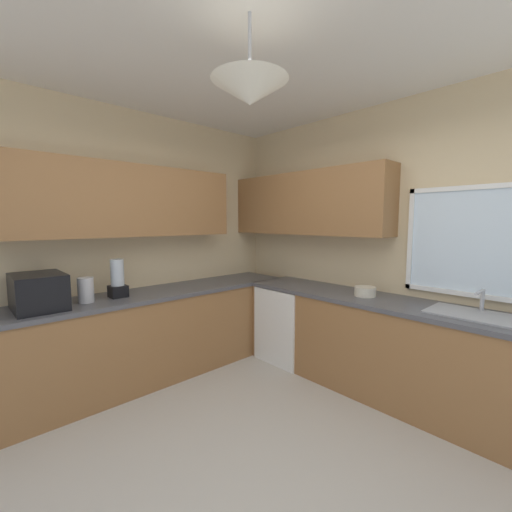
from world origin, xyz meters
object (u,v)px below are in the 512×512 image
(dishwasher, at_px, (291,323))
(microwave, at_px, (38,292))
(bowl, at_px, (365,291))
(kettle, at_px, (86,290))
(sink_assembly, at_px, (476,315))
(blender_appliance, at_px, (118,280))

(dishwasher, relative_size, microwave, 1.76)
(microwave, relative_size, bowl, 2.41)
(kettle, bearing_deg, bowl, 52.69)
(kettle, height_order, sink_assembly, kettle)
(kettle, relative_size, bowl, 1.11)
(kettle, bearing_deg, dishwasher, 72.25)
(sink_assembly, relative_size, blender_appliance, 1.79)
(microwave, xyz_separation_m, blender_appliance, (0.00, 0.63, 0.02))
(kettle, relative_size, sink_assembly, 0.34)
(blender_appliance, bearing_deg, bowl, 48.08)
(microwave, distance_m, sink_assembly, 3.44)
(bowl, bearing_deg, kettle, -127.31)
(blender_appliance, bearing_deg, dishwasher, 68.95)
(sink_assembly, distance_m, blender_appliance, 3.03)
(kettle, distance_m, blender_appliance, 0.29)
(bowl, height_order, blender_appliance, blender_appliance)
(dishwasher, bearing_deg, bowl, 1.90)
(microwave, relative_size, blender_appliance, 1.33)
(bowl, distance_m, blender_appliance, 2.35)
(sink_assembly, height_order, bowl, sink_assembly)
(dishwasher, height_order, bowl, bowl)
(microwave, height_order, sink_assembly, microwave)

